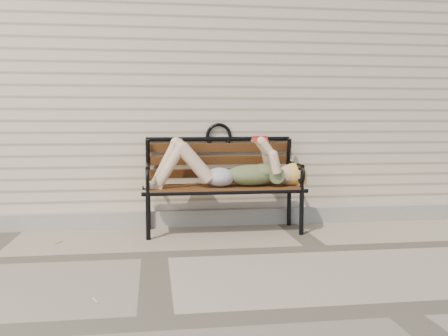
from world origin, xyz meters
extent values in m
plane|color=gray|center=(0.00, 0.00, 0.00)|extent=(80.00, 80.00, 0.00)
cube|color=#C3B198|center=(0.00, 3.00, 1.50)|extent=(8.00, 4.00, 3.00)
cube|color=gray|center=(0.00, 0.97, 0.07)|extent=(8.00, 0.10, 0.15)
cylinder|color=black|center=(-0.05, 0.48, 0.20)|extent=(0.04, 0.04, 0.40)
cylinder|color=black|center=(-0.05, 0.88, 0.20)|extent=(0.04, 0.04, 0.40)
cylinder|color=black|center=(1.26, 0.48, 0.20)|extent=(0.04, 0.04, 0.40)
cylinder|color=black|center=(1.26, 0.88, 0.20)|extent=(0.04, 0.04, 0.40)
cube|color=#5B3217|center=(0.60, 0.68, 0.40)|extent=(1.34, 0.43, 0.03)
cylinder|color=black|center=(0.60, 0.48, 0.38)|extent=(1.41, 0.04, 0.04)
cylinder|color=black|center=(0.60, 0.88, 0.38)|extent=(1.41, 0.04, 0.04)
torus|color=black|center=(0.60, 0.97, 0.84)|extent=(0.24, 0.03, 0.24)
ellipsoid|color=#0A3446|center=(0.85, 0.65, 0.50)|extent=(0.48, 0.27, 0.19)
ellipsoid|color=#0A3446|center=(0.96, 0.65, 0.53)|extent=(0.23, 0.26, 0.14)
ellipsoid|color=#99999E|center=(0.57, 0.65, 0.49)|extent=(0.26, 0.30, 0.17)
sphere|color=#D2B48E|center=(1.19, 0.65, 0.50)|extent=(0.19, 0.19, 0.19)
ellipsoid|color=#EFC25A|center=(1.24, 0.65, 0.51)|extent=(0.22, 0.22, 0.20)
cube|color=#9D1912|center=(0.92, 0.65, 0.84)|extent=(0.12, 0.02, 0.02)
cube|color=white|center=(0.92, 0.61, 0.81)|extent=(0.12, 0.08, 0.04)
cube|color=white|center=(0.92, 0.69, 0.81)|extent=(0.12, 0.08, 0.04)
cube|color=#9D1912|center=(0.92, 0.61, 0.82)|extent=(0.13, 0.08, 0.05)
cube|color=#9D1912|center=(0.92, 0.69, 0.82)|extent=(0.13, 0.08, 0.05)
cylinder|color=#E1CC6D|center=(-0.41, 0.03, 0.01)|extent=(0.06, 0.07, 0.01)
cylinder|color=#E1CC6D|center=(-0.92, -0.10, 0.01)|extent=(0.13, 0.13, 0.01)
cylinder|color=#E1CC6D|center=(-0.64, -0.24, 0.01)|extent=(0.07, 0.10, 0.01)
camera|label=1|loc=(0.00, -3.61, 0.98)|focal=40.00mm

